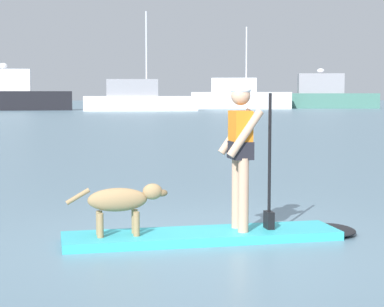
% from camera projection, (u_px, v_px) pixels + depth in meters
% --- Properties ---
extents(ground_plane, '(400.00, 400.00, 0.00)m').
position_uv_depth(ground_plane, '(202.00, 240.00, 7.50)').
color(ground_plane, slate).
extents(paddleboard, '(3.47, 1.05, 0.10)m').
position_uv_depth(paddleboard, '(222.00, 235.00, 7.54)').
color(paddleboard, '#33B2BF').
rests_on(paddleboard, ground_plane).
extents(person_paddler, '(0.63, 0.51, 1.65)m').
position_uv_depth(person_paddler, '(242.00, 146.00, 7.50)').
color(person_paddler, tan).
rests_on(person_paddler, paddleboard).
extents(dog, '(1.12, 0.29, 0.57)m').
position_uv_depth(dog, '(122.00, 201.00, 7.26)').
color(dog, '#997A51').
rests_on(dog, paddleboard).
extents(moored_boat_far_port, '(12.77, 4.36, 5.09)m').
position_uv_depth(moored_boat_far_port, '(10.00, 95.00, 71.53)').
color(moored_boat_far_port, black).
rests_on(moored_boat_far_port, ground_plane).
extents(moored_boat_outer, '(11.88, 3.27, 10.29)m').
position_uv_depth(moored_boat_outer, '(139.00, 99.00, 69.12)').
color(moored_boat_outer, white).
rests_on(moored_boat_outer, ground_plane).
extents(moored_boat_starboard, '(12.13, 4.65, 9.75)m').
position_uv_depth(moored_boat_starboard, '(240.00, 97.00, 79.35)').
color(moored_boat_starboard, silver).
rests_on(moored_boat_starboard, ground_plane).
extents(moored_boat_center, '(12.72, 5.33, 4.97)m').
position_uv_depth(moored_boat_center, '(325.00, 95.00, 82.91)').
color(moored_boat_center, '#3F7266').
rests_on(moored_boat_center, ground_plane).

